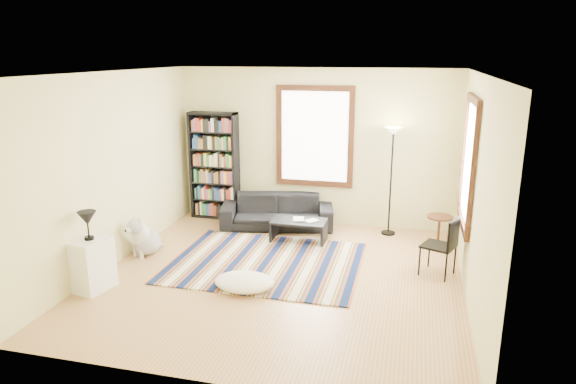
% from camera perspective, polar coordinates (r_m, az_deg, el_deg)
% --- Properties ---
extents(floor, '(5.00, 5.00, 0.10)m').
position_cam_1_polar(floor, '(7.36, -0.95, -9.68)').
color(floor, tan).
rests_on(floor, ground).
extents(ceiling, '(5.00, 5.00, 0.10)m').
position_cam_1_polar(ceiling, '(6.67, -1.06, 13.52)').
color(ceiling, white).
rests_on(ceiling, floor).
extents(wall_back, '(5.00, 0.10, 2.80)m').
position_cam_1_polar(wall_back, '(9.30, 3.06, 5.02)').
color(wall_back, beige).
rests_on(wall_back, floor).
extents(wall_front, '(5.00, 0.10, 2.80)m').
position_cam_1_polar(wall_front, '(4.57, -9.31, -6.18)').
color(wall_front, beige).
rests_on(wall_front, floor).
extents(wall_left, '(0.10, 5.00, 2.80)m').
position_cam_1_polar(wall_left, '(7.91, -19.18, 2.34)').
color(wall_left, beige).
rests_on(wall_left, floor).
extents(wall_right, '(0.10, 5.00, 2.80)m').
position_cam_1_polar(wall_right, '(6.70, 20.56, -0.01)').
color(wall_right, beige).
rests_on(wall_right, floor).
extents(window_back, '(1.20, 0.06, 1.60)m').
position_cam_1_polar(window_back, '(9.19, 2.98, 6.16)').
color(window_back, white).
rests_on(window_back, wall_back).
extents(window_right, '(0.06, 1.20, 1.60)m').
position_cam_1_polar(window_right, '(7.43, 19.46, 3.10)').
color(window_right, white).
rests_on(window_right, wall_right).
extents(rug, '(2.79, 2.24, 0.02)m').
position_cam_1_polar(rug, '(7.77, -2.45, -7.80)').
color(rug, '#0D1A43').
rests_on(rug, floor).
extents(sofa, '(1.17, 2.10, 0.58)m').
position_cam_1_polar(sofa, '(9.23, -1.22, -2.16)').
color(sofa, black).
rests_on(sofa, floor).
extents(bookshelf, '(0.90, 0.30, 2.00)m').
position_cam_1_polar(bookshelf, '(9.69, -8.17, 2.89)').
color(bookshelf, black).
rests_on(bookshelf, floor).
extents(coffee_table, '(0.99, 0.68, 0.36)m').
position_cam_1_polar(coffee_table, '(8.58, 1.22, -4.30)').
color(coffee_table, black).
rests_on(coffee_table, floor).
extents(book_a, '(0.27, 0.22, 0.02)m').
position_cam_1_polar(book_a, '(8.54, 0.57, -3.03)').
color(book_a, beige).
rests_on(book_a, coffee_table).
extents(book_b, '(0.26, 0.27, 0.02)m').
position_cam_1_polar(book_b, '(8.53, 2.28, -3.08)').
color(book_b, beige).
rests_on(book_b, coffee_table).
extents(floor_cushion, '(0.94, 0.79, 0.20)m').
position_cam_1_polar(floor_cushion, '(6.95, -4.87, -9.93)').
color(floor_cushion, white).
rests_on(floor_cushion, floor).
extents(floor_lamp, '(0.36, 0.36, 1.86)m').
position_cam_1_polar(floor_lamp, '(8.86, 11.35, 1.10)').
color(floor_lamp, black).
rests_on(floor_lamp, floor).
extents(side_table, '(0.52, 0.52, 0.54)m').
position_cam_1_polar(side_table, '(8.58, 16.39, -4.31)').
color(side_table, '#402410').
rests_on(side_table, floor).
extents(folding_chair, '(0.54, 0.53, 0.86)m').
position_cam_1_polar(folding_chair, '(7.53, 16.37, -5.78)').
color(folding_chair, black).
rests_on(folding_chair, floor).
extents(white_cabinet, '(0.47, 0.57, 0.70)m').
position_cam_1_polar(white_cabinet, '(7.31, -20.94, -7.52)').
color(white_cabinet, white).
rests_on(white_cabinet, floor).
extents(table_lamp, '(0.28, 0.28, 0.38)m').
position_cam_1_polar(table_lamp, '(7.12, -21.35, -3.50)').
color(table_lamp, black).
rests_on(table_lamp, white_cabinet).
extents(dog, '(0.65, 0.74, 0.62)m').
position_cam_1_polar(dog, '(8.28, -15.40, -4.63)').
color(dog, silver).
rests_on(dog, floor).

